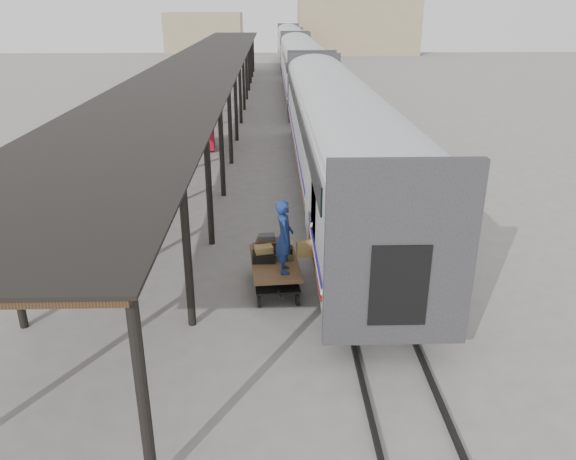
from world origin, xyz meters
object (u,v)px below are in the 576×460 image
at_px(baggage_cart, 275,268).
at_px(pedestrian, 195,129).
at_px(porter, 284,237).
at_px(luggage_tug, 206,138).

relative_size(baggage_cart, pedestrian, 1.28).
height_order(baggage_cart, pedestrian, pedestrian).
height_order(porter, pedestrian, porter).
bearing_deg(porter, pedestrian, 11.83).
bearing_deg(pedestrian, porter, 91.40).
xyz_separation_m(baggage_cart, luggage_tug, (-3.61, 16.08, -0.03)).
xyz_separation_m(porter, pedestrian, (-4.50, 17.36, -0.86)).
height_order(baggage_cart, luggage_tug, luggage_tug).
bearing_deg(luggage_tug, baggage_cart, -81.35).
relative_size(luggage_tug, porter, 0.82).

